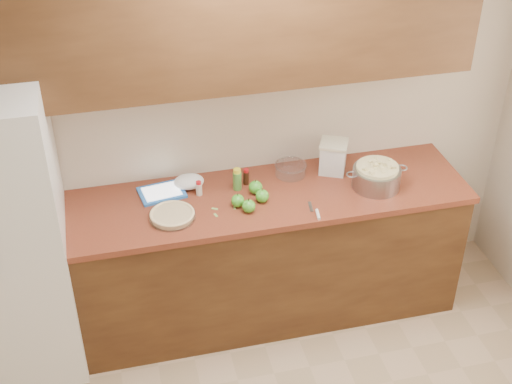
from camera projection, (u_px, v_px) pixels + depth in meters
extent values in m
plane|color=silver|center=(364.00, 5.00, 2.12)|extent=(3.60, 3.60, 0.00)
plane|color=beige|center=(239.00, 115.00, 4.30)|extent=(3.60, 0.00, 3.60)
cube|color=#553418|center=(252.00, 258.00, 4.52)|extent=(2.60, 0.65, 0.88)
cube|color=brown|center=(252.00, 199.00, 4.27)|extent=(2.64, 0.68, 0.04)
cube|color=#56341A|center=(244.00, 21.00, 3.80)|extent=(2.60, 0.34, 0.70)
cube|color=white|center=(1.00, 237.00, 3.96)|extent=(0.70, 0.70, 1.80)
cylinder|color=silver|center=(172.00, 216.00, 4.06)|extent=(0.27, 0.27, 0.04)
cylinder|color=beige|center=(172.00, 216.00, 4.06)|extent=(0.24, 0.24, 0.03)
torus|color=beige|center=(172.00, 214.00, 4.05)|extent=(0.26, 0.26, 0.02)
cylinder|color=gray|center=(376.00, 178.00, 4.31)|extent=(0.29, 0.29, 0.13)
torus|color=gray|center=(352.00, 175.00, 4.25)|extent=(0.07, 0.07, 0.01)
torus|color=gray|center=(402.00, 168.00, 4.31)|extent=(0.07, 0.07, 0.01)
cylinder|color=beige|center=(377.00, 175.00, 4.30)|extent=(0.25, 0.25, 0.13)
cube|color=silver|center=(333.00, 158.00, 4.44)|extent=(0.20, 0.20, 0.19)
cube|color=beige|center=(334.00, 144.00, 4.38)|extent=(0.22, 0.22, 0.02)
cube|color=blue|center=(162.00, 193.00, 4.27)|extent=(0.29, 0.24, 0.02)
cube|color=white|center=(162.00, 191.00, 4.26)|extent=(0.24, 0.19, 0.00)
cube|color=gray|center=(311.00, 207.00, 4.16)|extent=(0.03, 0.10, 0.00)
cylinder|color=white|center=(318.00, 214.00, 4.09)|extent=(0.03, 0.09, 0.02)
cylinder|color=#4C8C38|center=(237.00, 181.00, 4.28)|extent=(0.05, 0.05, 0.12)
cylinder|color=yellow|center=(237.00, 171.00, 4.24)|extent=(0.04, 0.04, 0.02)
cylinder|color=beige|center=(199.00, 189.00, 4.25)|extent=(0.04, 0.04, 0.08)
cylinder|color=red|center=(199.00, 183.00, 4.22)|extent=(0.03, 0.03, 0.02)
cylinder|color=black|center=(246.00, 178.00, 4.34)|extent=(0.04, 0.04, 0.09)
cylinder|color=red|center=(246.00, 171.00, 4.31)|extent=(0.03, 0.03, 0.02)
cylinder|color=silver|center=(291.00, 169.00, 4.43)|extent=(0.19, 0.19, 0.07)
torus|color=silver|center=(291.00, 165.00, 4.42)|extent=(0.20, 0.20, 0.01)
ellipsoid|color=white|center=(189.00, 182.00, 4.32)|extent=(0.20, 0.17, 0.08)
sphere|color=green|center=(238.00, 201.00, 4.15)|extent=(0.08, 0.08, 0.08)
cylinder|color=#3F2D19|center=(238.00, 194.00, 4.12)|extent=(0.01, 0.01, 0.01)
sphere|color=green|center=(256.00, 187.00, 4.26)|extent=(0.08, 0.08, 0.08)
cylinder|color=#3F2D19|center=(256.00, 181.00, 4.23)|extent=(0.01, 0.01, 0.01)
sphere|color=green|center=(249.00, 206.00, 4.10)|extent=(0.08, 0.08, 0.08)
cylinder|color=#3F2D19|center=(249.00, 200.00, 4.08)|extent=(0.01, 0.01, 0.01)
sphere|color=green|center=(262.00, 196.00, 4.19)|extent=(0.08, 0.08, 0.08)
cylinder|color=#3F2D19|center=(262.00, 189.00, 4.16)|extent=(0.01, 0.01, 0.01)
cube|color=#8BB558|center=(235.00, 208.00, 4.15)|extent=(0.02, 0.03, 0.00)
cube|color=#8BB558|center=(215.00, 209.00, 4.14)|extent=(0.04, 0.03, 0.00)
cube|color=#8BB558|center=(216.00, 215.00, 4.09)|extent=(0.02, 0.04, 0.00)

